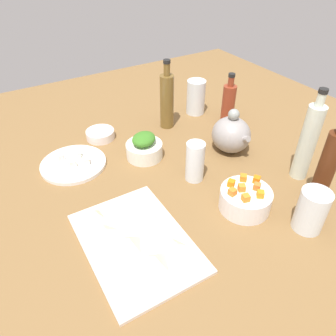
{
  "coord_description": "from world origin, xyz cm",
  "views": [
    {
      "loc": [
        65.26,
        -39.77,
        66.11
      ],
      "look_at": [
        0.0,
        0.0,
        8.0
      ],
      "focal_mm": 34.6,
      "sensor_mm": 36.0,
      "label": 1
    }
  ],
  "objects": [
    {
      "name": "bottle_0",
      "position": [
        -29.01,
        17.2,
        13.84
      ],
      "size": [
        5.12,
        5.12,
        25.82
      ],
      "color": "brown",
      "rests_on": "tabletop"
    },
    {
      "name": "tofu_cube_3",
      "position": [
        -20.85,
        -22.86,
        5.3
      ],
      "size": [
        2.23,
        2.23,
        2.2
      ],
      "primitive_type": "cube",
      "rotation": [
        0.0,
        0.0,
        0.01
      ],
      "color": "white",
      "rests_on": "plate_tofu"
    },
    {
      "name": "drinking_glass_2",
      "position": [
        -32.52,
        33.02,
        9.88
      ],
      "size": [
        7.47,
        7.47,
        13.75
      ],
      "primitive_type": "cylinder",
      "color": "white",
      "rests_on": "tabletop"
    },
    {
      "name": "chopped_greens_mound",
      "position": [
        -15.14,
        -0.33,
        10.0
      ],
      "size": [
        10.94,
        11.28,
        3.73
      ],
      "primitive_type": "ellipsoid",
      "rotation": [
        0.0,
        0.0,
        2.17
      ],
      "color": "#397723",
      "rests_on": "bowl_greens"
    },
    {
      "name": "dumpling_0",
      "position": [
        13.8,
        -12.61,
        5.48
      ],
      "size": [
        6.02,
        6.4,
        2.95
      ],
      "primitive_type": "pyramid",
      "rotation": [
        0.0,
        0.0,
        4.59
      ],
      "color": "beige",
      "rests_on": "cutting_board"
    },
    {
      "name": "dumpling_4",
      "position": [
        16.98,
        -21.25,
        5.37
      ],
      "size": [
        6.99,
        6.66,
        2.73
      ],
      "primitive_type": "pyramid",
      "rotation": [
        0.0,
        0.0,
        3.45
      ],
      "color": "beige",
      "rests_on": "cutting_board"
    },
    {
      "name": "drinking_glass_0",
      "position": [
        2.97,
        7.63,
        9.32
      ],
      "size": [
        5.61,
        5.61,
        12.63
      ],
      "primitive_type": "cylinder",
      "color": "white",
      "rests_on": "tabletop"
    },
    {
      "name": "plate_tofu",
      "position": [
        -22.75,
        -22.1,
        3.6
      ],
      "size": [
        20.91,
        20.91,
        1.2
      ],
      "primitive_type": "cylinder",
      "color": "white",
      "rests_on": "tabletop"
    },
    {
      "name": "bottle_2",
      "position": [
        29.4,
        30.65,
        14.65
      ],
      "size": [
        4.63,
        4.63,
        26.11
      ],
      "color": "#502410",
      "rests_on": "tabletop"
    },
    {
      "name": "carrot_cube_5",
      "position": [
        24.18,
        13.41,
        9.87
      ],
      "size": [
        2.54,
        2.54,
        1.8
      ],
      "primitive_type": "cube",
      "rotation": [
        0.0,
        0.0,
        0.85
      ],
      "color": "orange",
      "rests_on": "bowl_carrots"
    },
    {
      "name": "bowl_carrots",
      "position": [
        20.8,
        11.94,
        5.98
      ],
      "size": [
        13.95,
        13.95,
        5.97
      ],
      "primitive_type": "cylinder",
      "color": "white",
      "rests_on": "tabletop"
    },
    {
      "name": "carrot_cube_7",
      "position": [
        19.25,
        16.78,
        9.87
      ],
      "size": [
        2.48,
        2.48,
        1.8
      ],
      "primitive_type": "cube",
      "rotation": [
        0.0,
        0.0,
        0.56
      ],
      "color": "orange",
      "rests_on": "bowl_carrots"
    },
    {
      "name": "carrot_cube_2",
      "position": [
        21.44,
        14.8,
        9.87
      ],
      "size": [
        2.5,
        2.5,
        1.8
      ],
      "primitive_type": "cube",
      "rotation": [
        0.0,
        0.0,
        2.16
      ],
      "color": "orange",
      "rests_on": "bowl_carrots"
    },
    {
      "name": "tofu_cube_0",
      "position": [
        -26.18,
        -25.26,
        5.3
      ],
      "size": [
        2.86,
        2.86,
        2.2
      ],
      "primitive_type": "cube",
      "rotation": [
        0.0,
        0.0,
        0.38
      ],
      "color": "white",
      "rests_on": "plate_tofu"
    },
    {
      "name": "dumpling_1",
      "position": [
        4.17,
        -25.02,
        5.46
      ],
      "size": [
        6.06,
        6.06,
        2.91
      ],
      "primitive_type": "pyramid",
      "rotation": [
        0.0,
        0.0,
        5.56
      ],
      "color": "beige",
      "rests_on": "cutting_board"
    },
    {
      "name": "dumpling_5",
      "position": [
        10.87,
        -24.61,
        5.0
      ],
      "size": [
        6.16,
        5.52,
        2.0
      ],
      "primitive_type": "pyramid",
      "rotation": [
        0.0,
        0.0,
        6.19
      ],
      "color": "beige",
      "rests_on": "cutting_board"
    },
    {
      "name": "bowl_greens",
      "position": [
        -15.14,
        -0.33,
        5.57
      ],
      "size": [
        12.07,
        12.07,
        5.13
      ],
      "primitive_type": "cylinder",
      "color": "white",
      "rests_on": "tabletop"
    },
    {
      "name": "carrot_cube_1",
      "position": [
        16.74,
        14.21,
        9.87
      ],
      "size": [
        2.54,
        2.54,
        1.8
      ],
      "primitive_type": "cube",
      "rotation": [
        0.0,
        0.0,
        0.84
      ],
      "color": "orange",
      "rests_on": "bowl_carrots"
    },
    {
      "name": "dumpling_3",
      "position": [
        25.05,
        -18.69,
        5.5
      ],
      "size": [
        7.48,
        7.58,
        3.01
      ],
      "primitive_type": "pyramid",
      "rotation": [
        0.0,
        0.0,
        1.99
      ],
      "color": "beige",
      "rests_on": "cutting_board"
    },
    {
      "name": "carrot_cube_3",
      "position": [
        19.73,
        10.97,
        9.87
      ],
      "size": [
        2.44,
        2.44,
        1.8
      ],
      "primitive_type": "cube",
      "rotation": [
        0.0,
        0.0,
        1.07
      ],
      "color": "orange",
      "rests_on": "bowl_carrots"
    },
    {
      "name": "bowl_small_side",
      "position": [
        -33.97,
        -8.19,
        4.56
      ],
      "size": [
        10.15,
        10.15,
        3.12
      ],
      "primitive_type": "cylinder",
      "color": "white",
      "rests_on": "tabletop"
    },
    {
      "name": "bottle_3",
      "position": [
        18.65,
        36.18,
        15.46
      ],
      "size": [
        5.06,
        5.06,
        28.71
      ],
      "color": "silver",
      "rests_on": "tabletop"
    },
    {
      "name": "bottle_1",
      "position": [
        -19.86,
        39.27,
        11.03
      ],
      "size": [
        4.99,
        4.99,
        19.56
      ],
      "color": "maroon",
      "rests_on": "tabletop"
    },
    {
      "name": "carrot_cube_4",
      "position": [
        23.27,
        9.18,
        9.87
      ],
      "size": [
        2.19,
        2.19,
        1.8
      ],
      "primitive_type": "cube",
      "rotation": [
        0.0,
        0.0,
        1.32
      ],
      "color": "orange",
      "rests_on": "bowl_carrots"
    },
    {
      "name": "drinking_glass_1",
      "position": [
        34.58,
        20.86,
        8.87
      ],
      "size": [
        7.49,
        7.49,
        11.74
      ],
      "primitive_type": "cylinder",
      "color": "white",
      "rests_on": "tabletop"
    },
    {
      "name": "cutting_board",
      "position": [
        16.66,
        -19.32,
        3.5
      ],
      "size": [
        34.3,
        24.22,
        1.0
      ],
      "primitive_type": "cube",
      "rotation": [
        0.0,
        0.0,
        -0.01
      ],
      "color": "silver",
      "rests_on": "tabletop"
    },
    {
      "name": "carrot_cube_6",
      "position": [
        16.8,
        9.82,
        9.87
      ],
      "size": [
        2.48,
        2.48,
        1.8
      ],
      "primitive_type": "cube",
      "rotation": [
        0.0,
        0.0,
        2.13
      ],
      "color": "orange",
      "rests_on": "bowl_carrots"
    },
    {
      "name": "tabletop",
      "position": [
        0.0,
        0.0,
        1.5
      ],
      "size": [
        190.0,
        190.0,
        3.0
      ],
      "primitive_type": "cube",
      "color": "brown",
      "rests_on": "ground"
    },
    {
      "name": "dumpling_2",
      "position": [
        23.99,
        -12.41,
        5.24
      ],
      "size": [
        6.79,
        6.33,
        2.49
      ],
      "primitive_type": "pyramid",
      "rotation": [
        0.0,
        0.0,
        6.04
      ],
      "color": "beige",
      "rests_on": "cutting_board"
    },
    {
      "name": "tofu_cube_1",
      "position": [
        -24.85,
        -19.68,
        5.3
      ],
      "size": [
        2.88,
        2.88,
        2.2
      ],
      "primitive_type": "cube",
      "rotation": [
        0.0,
        0.0,
        2.74
      ],
      "color": "white",
      "rests_on": "plate_tofu"
    },
    {
      "name": "teapot",
      "position": [
        -3.57,
        27.15,
        9.25
      ],
      "size": [
        15.12,
        12.78,
        15.48
      ],
      "color": "gray",
      "rests_on": "tabletop"
    },
    {
      "name": "carrot_cube_0",
      "position": [
        19.73,
        7.75,
        9.87
      ],
      "size": [
        2.05,
        2.05,
        1.8
      ],
      "primitive_type": "cube",
      "rotation": [
        0.0,
        0.0,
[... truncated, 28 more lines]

